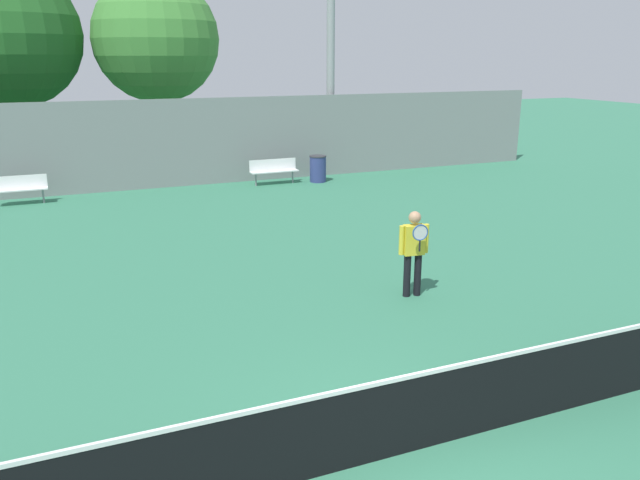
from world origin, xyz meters
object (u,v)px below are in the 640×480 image
Objects in this scene: tennis_net at (391,418)px; tennis_player at (414,248)px; light_pole_near_left at (331,18)px; tree_dark_dense at (7,36)px; trash_bin at (318,169)px; bench_courtside_far at (20,187)px; tree_green_tall at (156,39)px; bench_courtside_near at (274,169)px.

tennis_net is 7.26× the size of tennis_player.
tennis_player is at bearing -106.81° from light_pole_near_left.
tree_dark_dense is at bearing 160.81° from light_pole_near_left.
trash_bin is (-1.20, -1.61, -5.37)m from light_pole_near_left.
tennis_net is 1.16× the size of light_pole_near_left.
tennis_net reaches higher than trash_bin.
bench_courtside_far is 1.66× the size of trash_bin.
light_pole_near_left is at bearing -31.16° from tree_green_tall.
light_pole_near_left is 11.97m from tree_dark_dense.
bench_courtside_near is at bearing -57.96° from tree_green_tall.
tennis_player is at bearing -103.45° from trash_bin.
tennis_net is at bearing -109.63° from trash_bin.
bench_courtside_near is 0.23× the size of tree_green_tall.
tennis_player reaches higher than trash_bin.
tennis_net is at bearing -103.91° from bench_courtside_near.
trash_bin is 12.45m from tree_dark_dense.
tennis_player reaches higher than bench_courtside_far.
tree_green_tall is at bearing 148.84° from light_pole_near_left.
trash_bin is (5.60, 15.70, -0.03)m from tennis_net.
bench_courtside_far is (-7.35, 11.59, -0.41)m from tennis_player.
bench_courtside_near is at bearing 0.00° from bench_courtside_far.
tree_green_tall is 5.33m from tree_dark_dense.
tennis_player is 14.40m from light_pole_near_left.
trash_bin is at bearing 70.37° from tennis_net.
tree_green_tall is at bearing 43.35° from bench_courtside_far.
tree_green_tall is at bearing -3.42° from tree_dark_dense.
bench_courtside_far is 0.21× the size of tree_green_tall.
bench_courtside_far is (-4.46, 15.93, 0.04)m from tennis_net.
bench_courtside_far is at bearing -89.69° from tree_dark_dense.
bench_courtside_near and bench_courtside_far have the same top height.
tennis_player is 0.96× the size of bench_courtside_near.
trash_bin is 0.12× the size of tree_dark_dense.
bench_courtside_near is at bearing -154.24° from light_pole_near_left.
light_pole_near_left is 1.34× the size of tree_dark_dense.
tree_dark_dense is (-4.49, 21.24, 4.70)m from tennis_net.
tennis_player is 18.92m from tree_dark_dense.
bench_courtside_near is 8.41m from bench_courtside_far.
tennis_net is 22.21m from tree_dark_dense.
tree_green_tall is at bearing 105.07° from tennis_player.
light_pole_near_left reaches higher than bench_courtside_near.
tennis_player is 0.22× the size of tree_green_tall.
bench_courtside_near is 7.45m from tree_green_tall.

